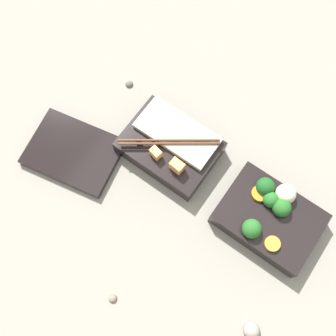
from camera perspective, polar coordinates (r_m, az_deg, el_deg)
name	(u,v)px	position (r m, az deg, el deg)	size (l,w,h in m)	color
ground_plane	(217,182)	(0.82, 7.13, -2.10)	(3.00, 3.00, 0.00)	gray
bento_tray_vegetable	(269,215)	(0.80, 14.44, -6.63)	(0.19, 0.14, 0.07)	black
bento_tray_rice	(170,147)	(0.82, 0.28, 3.11)	(0.19, 0.14, 0.07)	black
bento_lid	(74,152)	(0.85, -13.53, 2.26)	(0.19, 0.14, 0.02)	black
pebble_0	(251,330)	(0.79, 12.02, -22.05)	(0.03, 0.03, 0.03)	gray
pebble_1	(129,84)	(0.91, -5.66, 12.08)	(0.02, 0.02, 0.02)	#595651
pebble_3	(113,298)	(0.78, -8.04, -18.24)	(0.02, 0.02, 0.02)	#7A6B5B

